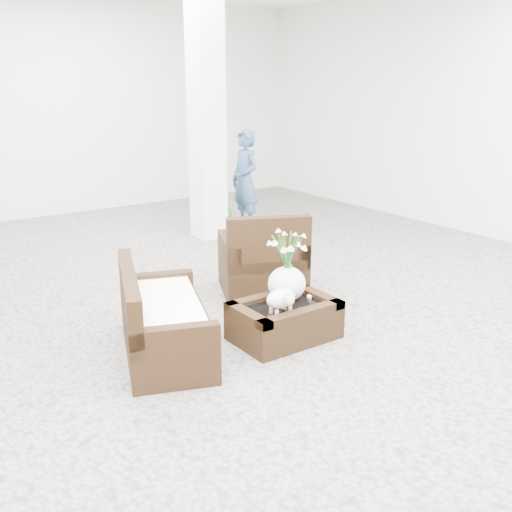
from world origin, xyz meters
TOP-DOWN VIEW (x-y plane):
  - ground at (0.00, 0.00)m, footprint 11.00×11.00m
  - column at (1.20, 2.80)m, footprint 0.40×0.40m
  - coffee_table at (-0.08, -0.66)m, footprint 0.90×0.60m
  - sheep_figurine at (-0.20, -0.76)m, footprint 0.28×0.23m
  - planter_narcissus at (0.02, -0.56)m, footprint 0.44×0.44m
  - tealight at (0.22, -0.64)m, footprint 0.04×0.04m
  - armchair at (0.47, 0.45)m, footprint 1.12×1.10m
  - loveseat at (-1.07, -0.30)m, footprint 1.11×1.54m
  - topiary at (1.33, 2.86)m, footprint 0.38×0.38m
  - shopper at (1.86, 2.83)m, footprint 0.36×0.55m

SIDE VIEW (x-z plane):
  - ground at x=0.00m, z-range 0.00..0.00m
  - coffee_table at x=-0.08m, z-range 0.00..0.31m
  - tealight at x=0.22m, z-range 0.31..0.34m
  - loveseat at x=-1.07m, z-range 0.00..0.74m
  - sheep_figurine at x=-0.20m, z-range 0.31..0.52m
  - armchair at x=0.47m, z-range 0.00..0.91m
  - planter_narcissus at x=0.02m, z-range 0.31..1.11m
  - topiary at x=1.33m, z-range 0.00..1.43m
  - shopper at x=1.86m, z-range 0.00..1.51m
  - column at x=1.20m, z-range 0.00..3.50m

